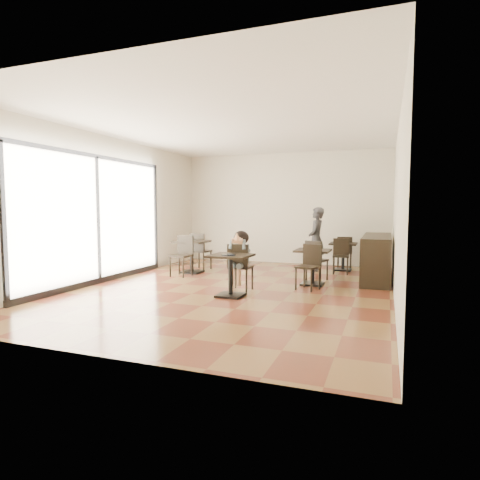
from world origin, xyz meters
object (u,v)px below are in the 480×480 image
at_px(child_table, 231,276).
at_px(cafe_table_back, 343,257).
at_px(child_chair, 241,267).
at_px(chair_mid_b, 308,267).
at_px(chair_left_b, 181,256).
at_px(chair_back_b, 341,256).
at_px(chair_back_a, 345,252).
at_px(child, 241,261).
at_px(cafe_table_left, 192,257).
at_px(chair_left_a, 201,251).
at_px(adult_patron, 316,239).
at_px(chair_mid_a, 317,260).
at_px(cafe_table_mid, 313,267).

relative_size(child_table, cafe_table_back, 1.08).
height_order(child_chair, chair_mid_b, child_chair).
distance_m(cafe_table_back, chair_left_b, 4.17).
bearing_deg(child_table, cafe_table_back, 67.21).
xyz_separation_m(chair_mid_b, chair_back_b, (0.40, 2.22, -0.02)).
bearing_deg(chair_back_a, child_chair, 61.08).
relative_size(child, chair_mid_b, 1.30).
bearing_deg(cafe_table_left, cafe_table_back, 25.70).
bearing_deg(chair_left_a, child, 137.36).
bearing_deg(chair_left_b, chair_mid_b, -3.53).
xyz_separation_m(adult_patron, chair_left_a, (-2.86, -0.84, -0.34)).
height_order(child, chair_mid_b, child).
relative_size(cafe_table_left, chair_mid_a, 0.89).
bearing_deg(chair_back_a, chair_mid_a, 73.71).
xyz_separation_m(chair_mid_a, chair_back_a, (0.40, 2.04, -0.02)).
height_order(child_table, cafe_table_mid, child_table).
relative_size(child_chair, chair_left_b, 0.97).
height_order(adult_patron, chair_back_b, adult_patron).
xyz_separation_m(chair_mid_a, chair_left_a, (-3.11, 0.53, 0.03)).
height_order(child_table, adult_patron, adult_patron).
distance_m(chair_mid_b, chair_back_b, 2.25).
bearing_deg(child_chair, child, -0.00).
bearing_deg(chair_mid_b, chair_left_a, 169.82).
relative_size(adult_patron, chair_mid_a, 1.82).
xyz_separation_m(child_table, chair_back_b, (1.62, 3.30, 0.04)).
height_order(child_table, child, child).
bearing_deg(cafe_table_mid, chair_left_a, 160.91).
height_order(child_chair, chair_back_a, child_chair).
bearing_deg(adult_patron, child_table, -20.40).
distance_m(cafe_table_left, chair_back_a, 4.07).
height_order(child_table, cafe_table_back, child_table).
distance_m(child_chair, child, 0.12).
bearing_deg(adult_patron, cafe_table_back, 109.62).
bearing_deg(chair_back_a, chair_mid_b, 77.56).
distance_m(adult_patron, chair_mid_b, 2.51).
bearing_deg(cafe_table_mid, adult_patron, 97.38).
xyz_separation_m(child, cafe_table_left, (-1.90, 1.61, -0.18)).
bearing_deg(chair_mid_a, chair_back_a, -83.70).
bearing_deg(cafe_table_back, child_chair, -116.11).
bearing_deg(chair_left_a, cafe_table_back, -155.93).
distance_m(child, chair_mid_a, 2.04).
distance_m(child_table, chair_mid_b, 1.63).
bearing_deg(cafe_table_left, cafe_table_mid, -9.61).
xyz_separation_m(child_chair, chair_left_a, (-1.90, 2.16, 0.02)).
distance_m(cafe_table_left, cafe_table_back, 3.90).
distance_m(chair_mid_b, chair_left_a, 3.51).
height_order(child, chair_back_b, child).
height_order(cafe_table_mid, chair_left_b, chair_left_b).
distance_m(child_table, cafe_table_left, 2.87).
bearing_deg(cafe_table_mid, child_chair, -138.33).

